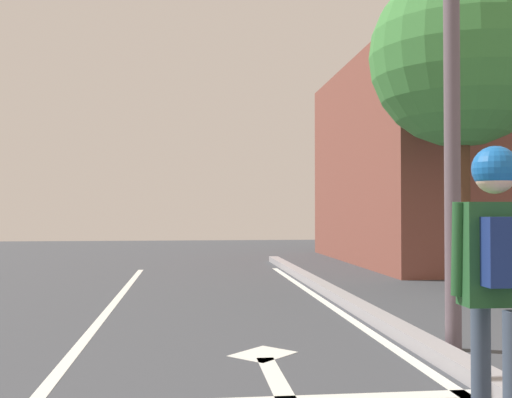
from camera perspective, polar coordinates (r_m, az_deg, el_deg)
name	(u,v)px	position (r m, az deg, el deg)	size (l,w,h in m)	color
lane_line_curbside	(463,395)	(5.01, 18.96, -17.03)	(0.12, 20.00, 0.01)	silver
lane_arrow_stem	(275,378)	(5.19, 1.85, -16.52)	(0.16, 1.40, 0.01)	silver
lane_arrow_head	(263,354)	(6.01, 0.65, -14.38)	(0.56, 0.44, 0.01)	silver
curb_strip	(495,385)	(5.10, 21.59, -15.94)	(0.24, 24.00, 0.14)	#949297
skater	(497,259)	(3.50, 21.77, -5.24)	(0.46, 0.62, 1.66)	#3B485B
roadside_tree	(461,57)	(11.32, 18.78, 12.57)	(3.16, 3.16, 5.65)	brown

